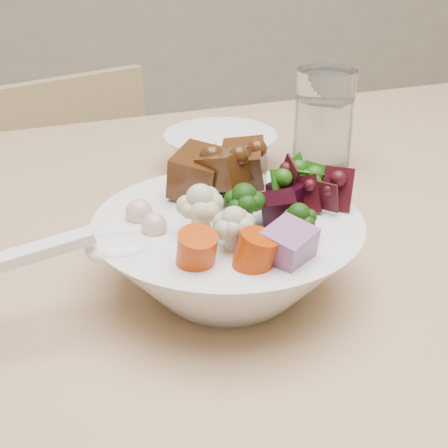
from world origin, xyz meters
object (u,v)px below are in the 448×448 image
(dining_table, at_px, (400,280))
(food_bowl, at_px, (229,248))
(side_bowl, at_px, (221,152))
(chair_far, at_px, (100,251))
(water_glass, at_px, (323,124))

(dining_table, bearing_deg, food_bowl, -166.31)
(dining_table, height_order, side_bowl, side_bowl)
(chair_far, xyz_separation_m, side_bowl, (0.19, -0.46, 0.39))
(food_bowl, bearing_deg, water_glass, 56.45)
(side_bowl, bearing_deg, food_bowl, -98.82)
(dining_table, distance_m, side_bowl, 0.29)
(food_bowl, height_order, water_glass, water_glass)
(dining_table, bearing_deg, water_glass, 96.03)
(food_bowl, xyz_separation_m, side_bowl, (0.05, 0.30, -0.02))
(food_bowl, bearing_deg, side_bowl, 81.18)
(chair_far, distance_m, food_bowl, 0.87)
(dining_table, relative_size, chair_far, 2.30)
(dining_table, xyz_separation_m, side_bowl, (-0.19, 0.19, 0.11))
(water_glass, height_order, side_bowl, water_glass)
(chair_far, bearing_deg, water_glass, -82.35)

